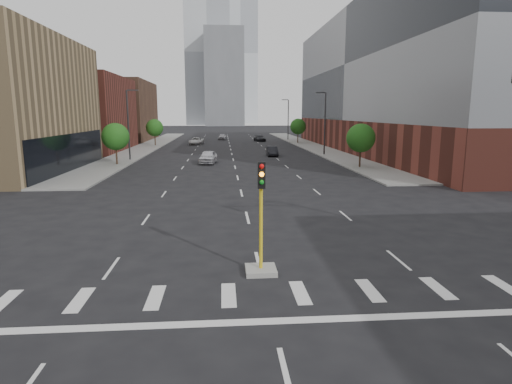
{
  "coord_description": "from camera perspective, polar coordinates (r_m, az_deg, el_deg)",
  "views": [
    {
      "loc": [
        -1.45,
        -6.89,
        6.21
      ],
      "look_at": [
        0.12,
        12.93,
        2.5
      ],
      "focal_mm": 30.0,
      "sensor_mm": 36.0,
      "label": 1
    }
  ],
  "objects": [
    {
      "name": "streetlight_right_a",
      "position": [
        63.66,
        9.1,
        9.35
      ],
      "size": [
        1.6,
        0.22,
        9.07
      ],
      "color": "#2D2D30",
      "rests_on": "ground"
    },
    {
      "name": "car_near_left",
      "position": [
        53.21,
        -6.41,
        4.67
      ],
      "size": [
        2.43,
        4.93,
        1.61
      ],
      "primitive_type": "imported",
      "rotation": [
        0.0,
        0.0,
        -0.11
      ],
      "color": "silver",
      "rests_on": "ground"
    },
    {
      "name": "car_far_left",
      "position": [
        85.19,
        -7.98,
        6.75
      ],
      "size": [
        2.91,
        5.23,
        1.38
      ],
      "primitive_type": "imported",
      "rotation": [
        0.0,
        0.0,
        -0.13
      ],
      "color": "silver",
      "rests_on": "ground"
    },
    {
      "name": "building_left_far_b",
      "position": [
        102.26,
        -19.59,
        10.13
      ],
      "size": [
        20.0,
        24.0,
        13.0
      ],
      "primitive_type": "cube",
      "color": "brown",
      "rests_on": "ground"
    },
    {
      "name": "streetlight_left",
      "position": [
        58.14,
        -16.6,
        8.95
      ],
      "size": [
        1.6,
        0.22,
        9.07
      ],
      "color": "#2D2D30",
      "rests_on": "ground"
    },
    {
      "name": "sidewalk_left_far",
      "position": [
        82.25,
        -14.07,
        5.97
      ],
      "size": [
        5.0,
        92.0,
        0.15
      ],
      "primitive_type": "cube",
      "color": "gray",
      "rests_on": "ground"
    },
    {
      "name": "sidewalk_right_far",
      "position": [
        82.77,
        7.0,
        6.23
      ],
      "size": [
        5.0,
        92.0,
        0.15
      ],
      "primitive_type": "cube",
      "color": "gray",
      "rests_on": "ground"
    },
    {
      "name": "car_deep_right",
      "position": [
        93.84,
        0.48,
        7.19
      ],
      "size": [
        2.56,
        4.97,
        1.38
      ],
      "primitive_type": "imported",
      "rotation": [
        0.0,
        0.0,
        0.14
      ],
      "color": "black",
      "rests_on": "ground"
    },
    {
      "name": "median_traffic_signal",
      "position": [
        16.76,
        0.67,
        -7.64
      ],
      "size": [
        1.2,
        1.2,
        4.4
      ],
      "color": "#999993",
      "rests_on": "ground"
    },
    {
      "name": "tower_mid",
      "position": [
        207.5,
        -4.25,
        14.9
      ],
      "size": [
        18.0,
        18.0,
        44.0
      ],
      "primitive_type": "cube",
      "color": "slate",
      "rests_on": "ground"
    },
    {
      "name": "tower_right",
      "position": [
        269.26,
        -2.15,
        17.76
      ],
      "size": [
        20.0,
        20.0,
        80.0
      ],
      "primitive_type": "cube",
      "color": "#B2B7BC",
      "rests_on": "ground"
    },
    {
      "name": "car_distant",
      "position": [
        99.56,
        -4.52,
        7.35
      ],
      "size": [
        2.01,
        4.18,
        1.38
      ],
      "primitive_type": "imported",
      "rotation": [
        0.0,
        0.0,
        -0.1
      ],
      "color": "#B4B3B8",
      "rests_on": "ground"
    },
    {
      "name": "tree_left_far",
      "position": [
        82.89,
        -13.37,
        8.34
      ],
      "size": [
        3.2,
        3.2,
        4.85
      ],
      "color": "#382619",
      "rests_on": "ground"
    },
    {
      "name": "building_left_far_a",
      "position": [
        77.41,
        -24.54,
        9.47
      ],
      "size": [
        20.0,
        22.0,
        12.0
      ],
      "primitive_type": "cube",
      "color": "brown",
      "rests_on": "ground"
    },
    {
      "name": "tree_right_far",
      "position": [
        88.3,
        5.63,
        8.69
      ],
      "size": [
        3.2,
        3.2,
        4.85
      ],
      "color": "#382619",
      "rests_on": "ground"
    },
    {
      "name": "tower_left",
      "position": [
        228.8,
        -6.43,
        17.73
      ],
      "size": [
        22.0,
        22.0,
        70.0
      ],
      "primitive_type": "cube",
      "color": "#B2B7BC",
      "rests_on": "ground"
    },
    {
      "name": "car_mid_right",
      "position": [
        62.21,
        2.16,
        5.46
      ],
      "size": [
        1.54,
        4.2,
        1.38
      ],
      "primitive_type": "imported",
      "rotation": [
        0.0,
        0.0,
        -0.02
      ],
      "color": "black",
      "rests_on": "ground"
    },
    {
      "name": "tree_right_near",
      "position": [
        49.45,
        13.8,
        7.0
      ],
      "size": [
        3.2,
        3.2,
        4.85
      ],
      "color": "#382619",
      "rests_on": "ground"
    },
    {
      "name": "tree_left_near",
      "position": [
        53.46,
        -18.23,
        7.02
      ],
      "size": [
        3.2,
        3.2,
        4.85
      ],
      "color": "#382619",
      "rests_on": "ground"
    },
    {
      "name": "streetlight_right_b",
      "position": [
        98.03,
        4.26,
        9.83
      ],
      "size": [
        1.6,
        0.22,
        9.07
      ],
      "color": "#2D2D30",
      "rests_on": "ground"
    },
    {
      "name": "building_right_main",
      "position": [
        73.86,
        20.88,
        13.61
      ],
      "size": [
        24.0,
        70.0,
        22.0
      ],
      "color": "brown",
      "rests_on": "ground"
    }
  ]
}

